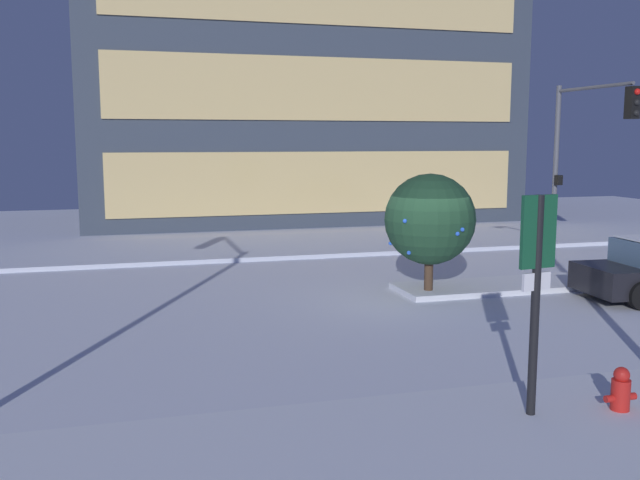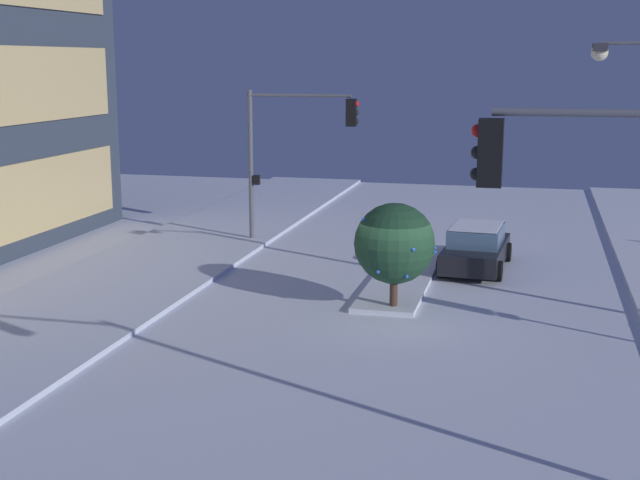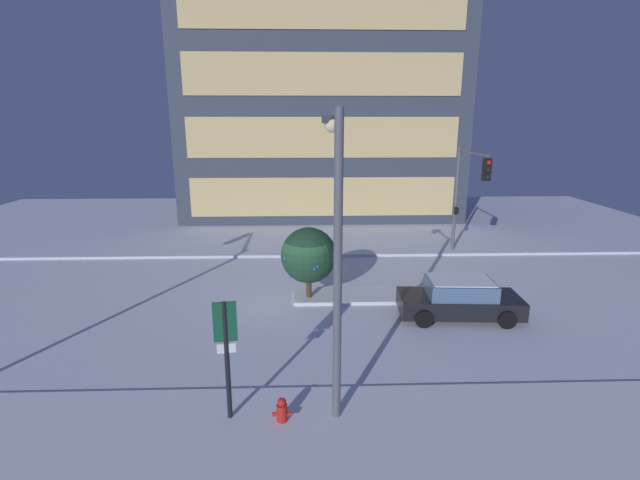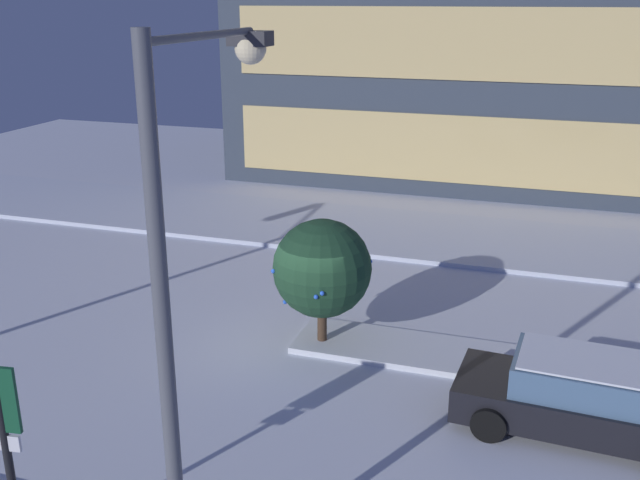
{
  "view_description": "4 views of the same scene",
  "coord_description": "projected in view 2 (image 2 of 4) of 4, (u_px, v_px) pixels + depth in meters",
  "views": [
    {
      "loc": [
        -6.73,
        -15.69,
        3.86
      ],
      "look_at": [
        -1.96,
        1.42,
        1.34
      ],
      "focal_mm": 39.78,
      "sensor_mm": 36.0,
      "label": 1
    },
    {
      "loc": [
        -22.65,
        -3.37,
        6.86
      ],
      "look_at": [
        -0.72,
        2.09,
        2.18
      ],
      "focal_mm": 48.7,
      "sensor_mm": 36.0,
      "label": 2
    },
    {
      "loc": [
        0.4,
        -17.44,
        7.18
      ],
      "look_at": [
        1.07,
        2.57,
        1.95
      ],
      "focal_mm": 25.88,
      "sensor_mm": 36.0,
      "label": 3
    },
    {
      "loc": [
        5.21,
        -14.27,
        7.74
      ],
      "look_at": [
        -0.14,
        2.21,
        1.9
      ],
      "focal_mm": 40.75,
      "sensor_mm": 36.0,
      "label": 4
    }
  ],
  "objects": [
    {
      "name": "curb_strip_far",
      "position": [
        103.0,
        293.0,
        25.8
      ],
      "size": [
        52.0,
        5.2,
        0.14
      ],
      "primitive_type": "cube",
      "color": "silver",
      "rests_on": "ground"
    },
    {
      "name": "traffic_light_corner_far_right",
      "position": [
        292.0,
        139.0,
        32.39
      ],
      "size": [
        0.32,
        4.28,
        5.8
      ],
      "rotation": [
        0.0,
        0.0,
        -1.57
      ],
      "color": "#565960",
      "rests_on": "ground"
    },
    {
      "name": "car_near",
      "position": [
        476.0,
        248.0,
        29.0
      ],
      "size": [
        4.62,
        2.28,
        1.49
      ],
      "rotation": [
        0.0,
        0.0,
        -0.06
      ],
      "color": "black",
      "rests_on": "ground"
    },
    {
      "name": "ground",
      "position": [
        400.0,
        316.0,
        23.71
      ],
      "size": [
        52.0,
        52.0,
        0.0
      ],
      "primitive_type": "plane",
      "color": "silver"
    },
    {
      "name": "decorated_tree_median",
      "position": [
        394.0,
        244.0,
        23.89
      ],
      "size": [
        2.25,
        2.26,
        3.04
      ],
      "color": "#473323",
      "rests_on": "ground"
    },
    {
      "name": "median_strip",
      "position": [
        405.0,
        275.0,
        28.03
      ],
      "size": [
        9.0,
        1.8,
        0.14
      ],
      "primitive_type": "cube",
      "color": "silver",
      "rests_on": "ground"
    }
  ]
}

